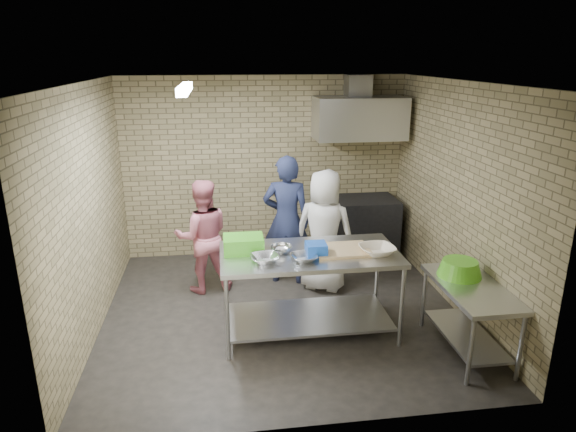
# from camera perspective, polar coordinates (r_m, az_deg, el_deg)

# --- Properties ---
(floor) EXTENTS (4.20, 4.20, 0.00)m
(floor) POSITION_cam_1_polar(r_m,az_deg,el_deg) (6.23, -0.67, -10.73)
(floor) COLOR black
(floor) RESTS_ON ground
(ceiling) EXTENTS (4.20, 4.20, 0.00)m
(ceiling) POSITION_cam_1_polar(r_m,az_deg,el_deg) (5.48, -0.78, 14.92)
(ceiling) COLOR black
(ceiling) RESTS_ON ground
(back_wall) EXTENTS (4.20, 0.06, 2.70)m
(back_wall) POSITION_cam_1_polar(r_m,az_deg,el_deg) (7.64, -2.60, 5.50)
(back_wall) COLOR tan
(back_wall) RESTS_ON ground
(front_wall) EXTENTS (4.20, 0.06, 2.70)m
(front_wall) POSITION_cam_1_polar(r_m,az_deg,el_deg) (3.86, 3.03, -7.16)
(front_wall) COLOR tan
(front_wall) RESTS_ON ground
(left_wall) EXTENTS (0.06, 4.00, 2.70)m
(left_wall) POSITION_cam_1_polar(r_m,az_deg,el_deg) (5.84, -21.60, 0.37)
(left_wall) COLOR tan
(left_wall) RESTS_ON ground
(right_wall) EXTENTS (0.06, 4.00, 2.70)m
(right_wall) POSITION_cam_1_polar(r_m,az_deg,el_deg) (6.31, 18.56, 1.94)
(right_wall) COLOR tan
(right_wall) RESTS_ON ground
(prep_table) EXTENTS (1.91, 0.96, 0.96)m
(prep_table) POSITION_cam_1_polar(r_m,az_deg,el_deg) (5.61, 2.40, -8.65)
(prep_table) COLOR silver
(prep_table) RESTS_ON floor
(side_counter) EXTENTS (0.60, 1.20, 0.75)m
(side_counter) POSITION_cam_1_polar(r_m,az_deg,el_deg) (5.63, 19.69, -10.87)
(side_counter) COLOR silver
(side_counter) RESTS_ON floor
(stove) EXTENTS (1.20, 0.70, 0.90)m
(stove) POSITION_cam_1_polar(r_m,az_deg,el_deg) (7.79, 7.68, -1.28)
(stove) COLOR black
(stove) RESTS_ON floor
(range_hood) EXTENTS (1.30, 0.60, 0.60)m
(range_hood) POSITION_cam_1_polar(r_m,az_deg,el_deg) (7.47, 8.10, 10.90)
(range_hood) COLOR silver
(range_hood) RESTS_ON back_wall
(hood_duct) EXTENTS (0.35, 0.30, 0.30)m
(hood_duct) POSITION_cam_1_polar(r_m,az_deg,el_deg) (7.57, 7.94, 14.42)
(hood_duct) COLOR #A5A8AD
(hood_duct) RESTS_ON back_wall
(wall_shelf) EXTENTS (0.80, 0.20, 0.04)m
(wall_shelf) POSITION_cam_1_polar(r_m,az_deg,el_deg) (7.75, 9.82, 9.73)
(wall_shelf) COLOR #3F2B19
(wall_shelf) RESTS_ON back_wall
(fluorescent_fixture) EXTENTS (0.10, 1.25, 0.08)m
(fluorescent_fixture) POSITION_cam_1_polar(r_m,az_deg,el_deg) (5.45, -11.58, 13.93)
(fluorescent_fixture) COLOR white
(fluorescent_fixture) RESTS_ON ceiling
(green_crate) EXTENTS (0.42, 0.32, 0.17)m
(green_crate) POSITION_cam_1_polar(r_m,az_deg,el_deg) (5.42, -5.06, -3.19)
(green_crate) COLOR #35931B
(green_crate) RESTS_ON prep_table
(blue_tub) EXTENTS (0.21, 0.21, 0.14)m
(blue_tub) POSITION_cam_1_polar(r_m,az_deg,el_deg) (5.31, 3.20, -3.80)
(blue_tub) COLOR #174CB3
(blue_tub) RESTS_ON prep_table
(cutting_board) EXTENTS (0.58, 0.45, 0.03)m
(cutting_board) POSITION_cam_1_polar(r_m,az_deg,el_deg) (5.46, 6.13, -3.84)
(cutting_board) COLOR tan
(cutting_board) RESTS_ON prep_table
(mixing_bowl_a) EXTENTS (0.34, 0.34, 0.07)m
(mixing_bowl_a) POSITION_cam_1_polar(r_m,az_deg,el_deg) (5.15, -2.63, -4.85)
(mixing_bowl_a) COLOR silver
(mixing_bowl_a) RESTS_ON prep_table
(mixing_bowl_b) EXTENTS (0.26, 0.26, 0.07)m
(mixing_bowl_b) POSITION_cam_1_polar(r_m,az_deg,el_deg) (5.40, -0.76, -3.74)
(mixing_bowl_b) COLOR #B7BBBF
(mixing_bowl_b) RESTS_ON prep_table
(mixing_bowl_c) EXTENTS (0.31, 0.31, 0.07)m
(mixing_bowl_c) POSITION_cam_1_polar(r_m,az_deg,el_deg) (5.18, 1.81, -4.73)
(mixing_bowl_c) COLOR #B5B8BC
(mixing_bowl_c) RESTS_ON prep_table
(ceramic_bowl) EXTENTS (0.42, 0.42, 0.09)m
(ceramic_bowl) POSITION_cam_1_polar(r_m,az_deg,el_deg) (5.43, 10.07, -3.83)
(ceramic_bowl) COLOR beige
(ceramic_bowl) RESTS_ON prep_table
(green_basin) EXTENTS (0.46, 0.46, 0.17)m
(green_basin) POSITION_cam_1_polar(r_m,az_deg,el_deg) (5.62, 18.85, -5.59)
(green_basin) COLOR #59C626
(green_basin) RESTS_ON side_counter
(bottle_red) EXTENTS (0.07, 0.07, 0.18)m
(bottle_red) POSITION_cam_1_polar(r_m,az_deg,el_deg) (7.67, 8.06, 10.55)
(bottle_red) COLOR #B22619
(bottle_red) RESTS_ON wall_shelf
(bottle_green) EXTENTS (0.06, 0.06, 0.15)m
(bottle_green) POSITION_cam_1_polar(r_m,az_deg,el_deg) (7.79, 10.93, 10.41)
(bottle_green) COLOR green
(bottle_green) RESTS_ON wall_shelf
(man_navy) EXTENTS (0.72, 0.56, 1.75)m
(man_navy) POSITION_cam_1_polar(r_m,az_deg,el_deg) (6.70, -0.16, -0.46)
(man_navy) COLOR #161837
(man_navy) RESTS_ON floor
(woman_pink) EXTENTS (0.79, 0.65, 1.49)m
(woman_pink) POSITION_cam_1_polar(r_m,az_deg,el_deg) (6.58, -9.62, -2.28)
(woman_pink) COLOR #C56878
(woman_pink) RESTS_ON floor
(woman_white) EXTENTS (0.93, 0.82, 1.61)m
(woman_white) POSITION_cam_1_polar(r_m,az_deg,el_deg) (6.52, 4.12, -1.68)
(woman_white) COLOR silver
(woman_white) RESTS_ON floor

